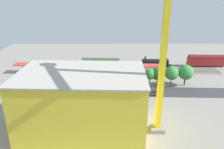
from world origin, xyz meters
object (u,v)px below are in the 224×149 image
at_px(parked_car_4, 77,94).
at_px(box_truck_0, 94,96).
at_px(street_tree_2, 172,73).
at_px(street_tree_1, 158,74).
at_px(platform_canopy_near, 89,65).
at_px(freight_coach_far, 101,64).
at_px(passenger_coach, 206,60).
at_px(construction_building, 83,102).
at_px(tower_crane, 171,52).
at_px(parked_car_1, 135,93).
at_px(parked_car_3, 96,93).
at_px(parked_car_6, 35,93).
at_px(street_tree_0, 150,74).
at_px(locomotive, 157,63).
at_px(box_truck_1, 74,96).
at_px(parked_car_5, 56,93).
at_px(parked_car_0, 155,93).
at_px(traffic_light, 111,76).
at_px(parked_car_2, 116,93).
at_px(box_truck_2, 101,96).
at_px(street_tree_3, 186,72).

height_order(parked_car_4, box_truck_0, box_truck_0).
bearing_deg(street_tree_2, box_truck_0, 22.89).
bearing_deg(box_truck_0, street_tree_1, -153.01).
height_order(platform_canopy_near, freight_coach_far, freight_coach_far).
relative_size(passenger_coach, freight_coach_far, 1.00).
height_order(construction_building, tower_crane, tower_crane).
xyz_separation_m(parked_car_1, street_tree_2, (-15.46, -8.44, 4.76)).
bearing_deg(parked_car_3, freight_coach_far, -91.10).
height_order(parked_car_6, street_tree_0, street_tree_0).
bearing_deg(locomotive, box_truck_1, 45.66).
height_order(parked_car_5, box_truck_1, box_truck_1).
relative_size(parked_car_3, street_tree_1, 0.51).
distance_m(locomotive, parked_car_0, 33.88).
bearing_deg(street_tree_2, street_tree_1, 1.59).
height_order(street_tree_1, traffic_light, street_tree_1).
height_order(parked_car_3, construction_building, construction_building).
bearing_deg(passenger_coach, traffic_light, 27.66).
bearing_deg(street_tree_2, parked_car_2, 21.04).
relative_size(passenger_coach, street_tree_0, 2.55).
height_order(parked_car_0, parked_car_3, parked_car_3).
bearing_deg(box_truck_0, tower_crane, 134.39).
bearing_deg(street_tree_0, parked_car_0, 94.97).
bearing_deg(platform_canopy_near, parked_car_4, 83.97).
xyz_separation_m(platform_canopy_near, street_tree_1, (-28.87, 14.63, 1.08)).
xyz_separation_m(box_truck_0, box_truck_2, (-2.52, -0.48, 0.02)).
xyz_separation_m(parked_car_4, street_tree_0, (-28.12, -8.64, 4.43)).
bearing_deg(freight_coach_far, parked_car_4, 74.57).
relative_size(locomotive, parked_car_0, 3.14).
distance_m(parked_car_4, parked_car_5, 7.81).
bearing_deg(parked_car_3, parked_car_2, 179.91).
relative_size(locomotive, passenger_coach, 0.79).
relative_size(street_tree_2, street_tree_3, 0.95).
distance_m(parked_car_4, traffic_light, 15.47).
bearing_deg(parked_car_2, street_tree_0, -148.93).
height_order(parked_car_0, box_truck_2, box_truck_2).
bearing_deg(parked_car_2, box_truck_0, 27.91).
xyz_separation_m(parked_car_4, street_tree_1, (-31.35, -8.85, 4.53)).
bearing_deg(street_tree_2, locomotive, -87.59).
height_order(parked_car_1, parked_car_6, parked_car_6).
distance_m(tower_crane, box_truck_1, 40.16).
xyz_separation_m(locomotive, parked_car_3, (28.69, 33.19, -1.11)).
height_order(passenger_coach, parked_car_2, passenger_coach).
relative_size(box_truck_0, box_truck_1, 0.86).
relative_size(parked_car_3, parked_car_4, 0.89).
distance_m(box_truck_2, street_tree_3, 36.01).
height_order(locomotive, street_tree_2, street_tree_2).
xyz_separation_m(street_tree_2, traffic_light, (24.29, 0.76, -0.97)).
xyz_separation_m(parked_car_5, street_tree_3, (-50.36, -8.91, 4.96)).
relative_size(locomotive, box_truck_2, 1.63).
xyz_separation_m(passenger_coach, street_tree_3, (18.30, 24.23, 2.46)).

